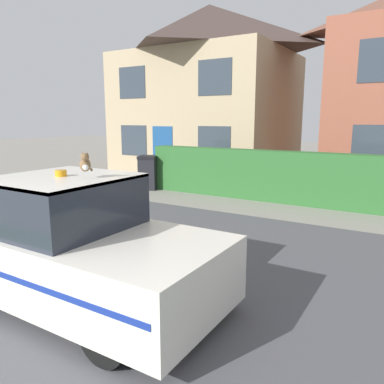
% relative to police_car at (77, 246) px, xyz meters
% --- Properties ---
extents(road_strip, '(28.00, 6.99, 0.01)m').
position_rel_police_car_xyz_m(road_strip, '(0.29, 1.80, -0.75)').
color(road_strip, '#4C4C51').
rests_on(road_strip, ground).
extents(garden_hedge, '(8.19, 0.56, 1.49)m').
position_rel_police_car_xyz_m(garden_hedge, '(0.07, 7.34, -0.01)').
color(garden_hedge, '#2D662D').
rests_on(garden_hedge, ground).
extents(police_car, '(3.85, 1.83, 1.73)m').
position_rel_police_car_xyz_m(police_car, '(0.00, 0.00, 0.00)').
color(police_car, black).
rests_on(police_car, road_strip).
extents(cat, '(0.24, 0.28, 0.25)m').
position_rel_police_car_xyz_m(cat, '(0.18, 0.05, 1.09)').
color(cat, brown).
rests_on(cat, police_car).
extents(house_left, '(7.54, 6.53, 7.44)m').
position_rel_police_car_xyz_m(house_left, '(-5.03, 12.59, 3.04)').
color(house_left, tan).
rests_on(house_left, ground).
extents(wheelie_bin, '(0.80, 0.82, 1.16)m').
position_rel_police_car_xyz_m(wheelie_bin, '(-4.23, 6.93, -0.17)').
color(wheelie_bin, black).
rests_on(wheelie_bin, ground).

